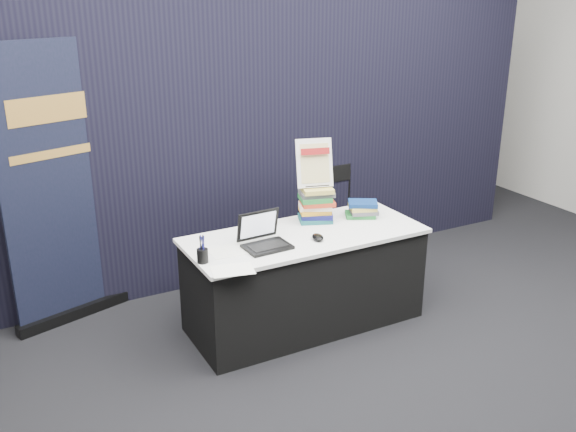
# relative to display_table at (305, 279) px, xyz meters

# --- Properties ---
(floor) EXTENTS (8.00, 8.00, 0.00)m
(floor) POSITION_rel_display_table_xyz_m (0.00, -0.55, -0.38)
(floor) COLOR black
(floor) RESTS_ON ground
(wall_back) EXTENTS (8.00, 0.02, 3.50)m
(wall_back) POSITION_rel_display_table_xyz_m (0.00, 3.45, 1.37)
(wall_back) COLOR #A5A29C
(wall_back) RESTS_ON floor
(drape_partition) EXTENTS (6.00, 0.08, 2.40)m
(drape_partition) POSITION_rel_display_table_xyz_m (0.00, 1.05, 0.82)
(drape_partition) COLOR black
(drape_partition) RESTS_ON floor
(display_table) EXTENTS (1.80, 0.75, 0.75)m
(display_table) POSITION_rel_display_table_xyz_m (0.00, 0.00, 0.00)
(display_table) COLOR black
(display_table) RESTS_ON floor
(laptop) EXTENTS (0.33, 0.27, 0.24)m
(laptop) POSITION_rel_display_table_xyz_m (-0.37, -0.07, 0.43)
(laptop) COLOR black
(laptop) RESTS_ON display_table
(mouse) EXTENTS (0.11, 0.14, 0.04)m
(mouse) POSITION_rel_display_table_xyz_m (0.02, -0.15, 0.39)
(mouse) COLOR black
(mouse) RESTS_ON display_table
(brochure_left) EXTENTS (0.29, 0.21, 0.00)m
(brochure_left) POSITION_rel_display_table_xyz_m (-0.63, -0.05, 0.38)
(brochure_left) COLOR white
(brochure_left) RESTS_ON display_table
(brochure_mid) EXTENTS (0.31, 0.25, 0.00)m
(brochure_mid) POSITION_rel_display_table_xyz_m (-0.73, -0.33, 0.38)
(brochure_mid) COLOR white
(brochure_mid) RESTS_ON display_table
(brochure_right) EXTENTS (0.30, 0.23, 0.00)m
(brochure_right) POSITION_rel_display_table_xyz_m (-0.63, -0.02, 0.38)
(brochure_right) COLOR silver
(brochure_right) RESTS_ON display_table
(pen_cup) EXTENTS (0.09, 0.09, 0.10)m
(pen_cup) POSITION_rel_display_table_xyz_m (-0.86, -0.13, 0.42)
(pen_cup) COLOR black
(pen_cup) RESTS_ON display_table
(book_stack_tall) EXTENTS (0.31, 0.27, 0.27)m
(book_stack_tall) POSITION_rel_display_table_xyz_m (0.21, 0.20, 0.51)
(book_stack_tall) COLOR #17565A
(book_stack_tall) RESTS_ON display_table
(book_stack_short) EXTENTS (0.27, 0.24, 0.13)m
(book_stack_short) POSITION_rel_display_table_xyz_m (0.58, 0.11, 0.44)
(book_stack_short) COLOR #1D6F2D
(book_stack_short) RESTS_ON display_table
(info_sign) EXTENTS (0.30, 0.18, 0.38)m
(info_sign) POSITION_rel_display_table_xyz_m (0.21, 0.23, 0.83)
(info_sign) COLOR black
(info_sign) RESTS_ON book_stack_tall
(pullup_banner) EXTENTS (0.90, 0.35, 2.15)m
(pullup_banner) POSITION_rel_display_table_xyz_m (-1.57, 0.95, 0.58)
(pullup_banner) COLOR black
(pullup_banner) RESTS_ON floor
(stacking_chair) EXTENTS (0.41, 0.42, 0.90)m
(stacking_chair) POSITION_rel_display_table_xyz_m (0.87, 0.86, 0.13)
(stacking_chair) COLOR black
(stacking_chair) RESTS_ON floor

